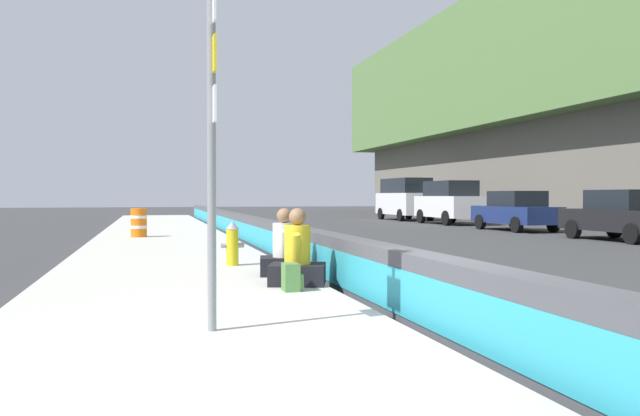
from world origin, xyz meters
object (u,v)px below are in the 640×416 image
route_sign_post (212,126)px  seated_person_middle (284,254)px  parked_car_midline (450,202)px  backpack (292,277)px  parked_car_far (405,198)px  fire_hydrant (232,243)px  parked_car_third (624,215)px  construction_barrel (139,223)px  seated_person_foreground (297,261)px  parked_car_fourth (516,211)px

route_sign_post → seated_person_middle: (4.41, -1.64, -1.73)m
parked_car_midline → route_sign_post: bearing=149.4°
backpack → seated_person_middle: bearing=-8.3°
parked_car_far → fire_hydrant: bearing=151.0°
seated_person_middle → route_sign_post: bearing=159.6°
route_sign_post → parked_car_far: size_ratio=0.70×
fire_hydrant → parked_car_far: parked_car_far is taller
route_sign_post → parked_car_midline: route_sign_post is taller
route_sign_post → parked_car_third: route_sign_post is taller
parked_car_third → parked_car_midline: 13.06m
fire_hydrant → backpack: fire_hydrant is taller
construction_barrel → parked_car_far: 21.51m
seated_person_foreground → parked_car_fourth: size_ratio=0.26×
route_sign_post → seated_person_foreground: bearing=-26.8°
seated_person_foreground → seated_person_middle: (1.25, -0.05, -0.01)m
backpack → construction_barrel: bearing=10.0°
backpack → parked_car_far: 31.09m
seated_person_foreground → parked_car_third: (8.63, -13.10, 0.35)m
backpack → parked_car_midline: size_ratio=0.08×
fire_hydrant → parked_car_third: 14.85m
parked_car_far → parked_car_midline: bearing=-178.4°
route_sign_post → seated_person_foreground: route_sign_post is taller
fire_hydrant → parked_car_far: bearing=-29.0°
fire_hydrant → construction_barrel: bearing=11.4°
route_sign_post → seated_person_middle: bearing=-20.4°
backpack → parked_car_third: (9.28, -13.33, 0.53)m
route_sign_post → seated_person_middle: size_ratio=3.10×
fire_hydrant → parked_car_third: (5.62, -13.74, 0.27)m
route_sign_post → parked_car_third: 18.89m
seated_person_foreground → parked_car_midline: 25.34m
seated_person_foreground → parked_car_far: 30.40m
backpack → parked_car_far: parked_car_far is taller
backpack → parked_car_far: bearing=-25.1°
parked_car_third → parked_car_midline: size_ratio=0.94×
parked_car_third → parked_car_fourth: size_ratio=1.00×
seated_person_middle → parked_car_third: bearing=-60.5°
parked_car_fourth → parked_car_far: size_ratio=0.89×
parked_car_far → parked_car_fourth: bearing=-179.6°
fire_hydrant → parked_car_far: 28.01m
seated_person_foreground → parked_car_third: size_ratio=0.26×
seated_person_foreground → seated_person_middle: size_ratio=1.02×
parked_car_fourth → seated_person_middle: bearing=136.9°
construction_barrel → parked_car_third: size_ratio=0.21×
route_sign_post → construction_barrel: (15.76, 0.98, -1.61)m
fire_hydrant → parked_car_far: (24.49, -13.57, 0.77)m
seated_person_middle → parked_car_far: size_ratio=0.23×
route_sign_post → fire_hydrant: route_sign_post is taller
parked_car_fourth → parked_car_far: (12.36, 0.09, 0.49)m
seated_person_foreground → backpack: size_ratio=2.97×
seated_person_middle → seated_person_foreground: bearing=177.9°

